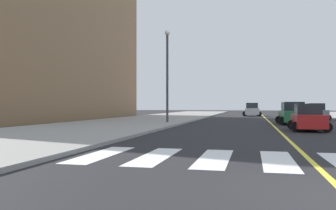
# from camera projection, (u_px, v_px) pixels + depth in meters

# --- Properties ---
(sidewalk_kerb_west) EXTENTS (10.00, 120.00, 0.15)m
(sidewalk_kerb_west) POSITION_uv_depth(u_px,v_px,m) (115.00, 124.00, 28.32)
(sidewalk_kerb_west) COLOR gray
(sidewalk_kerb_west) RESTS_ON ground
(crosswalk_paint) EXTENTS (13.50, 4.00, 0.01)m
(crosswalk_paint) POSITION_uv_depth(u_px,v_px,m) (312.00, 162.00, 9.95)
(crosswalk_paint) COLOR silver
(crosswalk_paint) RESTS_ON ground
(lane_divider_paint) EXTENTS (0.16, 80.00, 0.01)m
(lane_divider_paint) POSITION_uv_depth(u_px,v_px,m) (265.00, 118.00, 45.00)
(lane_divider_paint) COLOR yellow
(lane_divider_paint) RESTS_ON ground
(low_rise_brick_west) EXTENTS (16.00, 32.00, 25.44)m
(low_rise_brick_west) POSITION_uv_depth(u_px,v_px,m) (28.00, 10.00, 41.59)
(low_rise_brick_west) COLOR brown
(low_rise_brick_west) RESTS_ON ground
(car_silver_nearest) EXTENTS (2.79, 4.40, 1.94)m
(car_silver_nearest) POSITION_uv_depth(u_px,v_px,m) (252.00, 110.00, 52.55)
(car_silver_nearest) COLOR #B7B7BC
(car_silver_nearest) RESTS_ON ground
(car_white_second) EXTENTS (2.46, 3.92, 1.75)m
(car_white_second) POSITION_uv_depth(u_px,v_px,m) (294.00, 110.00, 58.28)
(car_white_second) COLOR silver
(car_white_second) RESTS_ON ground
(car_gray_third) EXTENTS (2.56, 4.06, 1.80)m
(car_gray_third) POSITION_uv_depth(u_px,v_px,m) (316.00, 112.00, 37.81)
(car_gray_third) COLOR slate
(car_gray_third) RESTS_ON ground
(car_red_fourth) EXTENTS (2.35, 3.75, 1.67)m
(car_red_fourth) POSITION_uv_depth(u_px,v_px,m) (308.00, 118.00, 22.12)
(car_red_fourth) COLOR red
(car_red_fourth) RESTS_ON ground
(car_green_fifth) EXTENTS (2.70, 4.24, 1.87)m
(car_green_fifth) POSITION_uv_depth(u_px,v_px,m) (293.00, 114.00, 29.56)
(car_green_fifth) COLOR #236B42
(car_green_fifth) RESTS_ON ground
(street_lamp) EXTENTS (0.44, 0.44, 7.85)m
(street_lamp) POSITION_uv_depth(u_px,v_px,m) (167.00, 68.00, 30.45)
(street_lamp) COLOR #38383D
(street_lamp) RESTS_ON sidewalk_kerb_west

